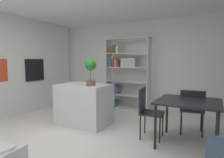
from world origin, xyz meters
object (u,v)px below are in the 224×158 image
dining_chair_island_side (147,108)px  open_bookshelf (125,72)px  dining_chair_far (192,107)px  dining_table (188,105)px  built_in_oven (35,70)px  kitchen_island (84,104)px  potted_plant_on_island (91,69)px

dining_chair_island_side → open_bookshelf: bearing=30.1°
dining_chair_far → dining_chair_island_side: dining_chair_island_side is taller
dining_table → dining_chair_far: bearing=88.7°
open_bookshelf → dining_table: bearing=-41.4°
built_in_oven → dining_chair_island_side: (3.43, -0.36, -0.62)m
built_in_oven → dining_chair_far: bearing=2.2°
kitchen_island → potted_plant_on_island: 0.86m
open_bookshelf → dining_chair_island_side: size_ratio=2.23×
open_bookshelf → dining_chair_far: size_ratio=2.33×
potted_plant_on_island → dining_chair_far: (1.96, 0.58, -0.71)m
built_in_oven → dining_chair_island_side: size_ratio=0.66×
built_in_oven → potted_plant_on_island: size_ratio=1.08×
built_in_oven → potted_plant_on_island: bearing=-10.8°
potted_plant_on_island → dining_table: (1.94, 0.07, -0.56)m
built_in_oven → kitchen_island: (1.92, -0.29, -0.72)m
kitchen_island → dining_chair_island_side: bearing=-2.8°
potted_plant_on_island → dining_chair_island_side: bearing=2.9°
kitchen_island → built_in_oven: bearing=171.6°
dining_chair_island_side → kitchen_island: bearing=81.6°
potted_plant_on_island → kitchen_island: bearing=154.6°
dining_chair_far → dining_chair_island_side: size_ratio=0.96×
dining_table → kitchen_island: bearing=178.4°
built_in_oven → kitchen_island: size_ratio=0.53×
dining_chair_far → dining_chair_island_side: (-0.73, -0.52, 0.01)m
dining_table → dining_chair_far: 0.53m
built_in_oven → dining_table: bearing=-4.8°
kitchen_island → dining_table: bearing=-1.6°
kitchen_island → dining_table: (2.23, -0.06, 0.24)m
potted_plant_on_island → open_bookshelf: bearing=91.3°
dining_chair_island_side → built_in_oven: bearing=78.4°
open_bookshelf → dining_chair_far: 2.42m
kitchen_island → dining_chair_island_side: 1.52m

